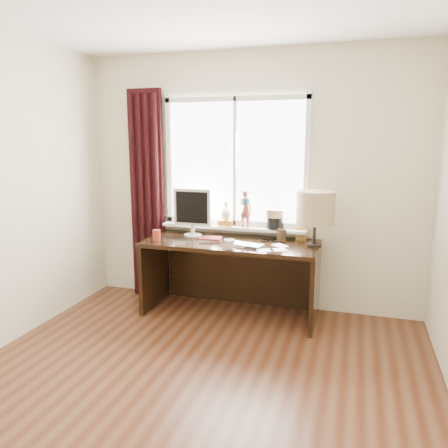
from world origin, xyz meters
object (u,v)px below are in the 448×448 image
(mug, at_px, (229,244))
(monitor, at_px, (192,209))
(red_cup, at_px, (157,235))
(table_lamp, at_px, (315,208))
(desk, at_px, (233,263))
(laptop, at_px, (246,245))

(mug, height_order, monitor, monitor)
(red_cup, bearing_deg, table_lamp, 7.50)
(mug, height_order, table_lamp, table_lamp)
(mug, bearing_deg, red_cup, 171.72)
(desk, xyz_separation_m, table_lamp, (0.80, -0.07, 0.61))
(desk, bearing_deg, table_lamp, -4.70)
(laptop, bearing_deg, monitor, 172.65)
(mug, bearing_deg, desk, 100.66)
(laptop, distance_m, desk, 0.39)
(mug, bearing_deg, laptop, 51.20)
(laptop, distance_m, table_lamp, 0.72)
(desk, bearing_deg, red_cup, -159.58)
(mug, xyz_separation_m, monitor, (-0.51, 0.41, 0.23))
(laptop, distance_m, monitor, 0.73)
(mug, relative_size, monitor, 0.20)
(red_cup, distance_m, table_lamp, 1.56)
(laptop, height_order, desk, laptop)
(desk, height_order, table_lamp, table_lamp)
(laptop, xyz_separation_m, table_lamp, (0.61, 0.17, 0.35))
(mug, xyz_separation_m, red_cup, (-0.78, 0.11, 0.00))
(mug, distance_m, monitor, 0.70)
(red_cup, xyz_separation_m, desk, (0.71, 0.26, -0.30))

